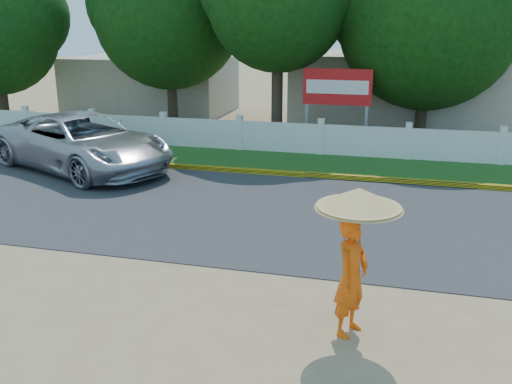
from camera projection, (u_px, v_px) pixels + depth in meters
The scene contains 11 objects.
ground at pixel (228, 294), 10.04m from camera, with size 120.00×120.00×0.00m, color #9E8460.
road at pixel (281, 213), 14.20m from camera, with size 60.00×7.00×0.02m, color #38383A.
grass_verge at pixel (314, 164), 19.07m from camera, with size 60.00×3.50×0.03m, color #2D601E.
curb at pixel (305, 175), 17.47m from camera, with size 40.00×0.18×0.16m, color yellow.
fence at pixel (321, 140), 20.25m from camera, with size 40.00×0.10×1.10m, color silver.
building_near at pixel (410, 90), 25.53m from camera, with size 10.00×6.00×3.20m, color #B7AD99.
building_far at pixel (152, 85), 29.63m from camera, with size 8.00×5.00×2.80m, color #B7AD99.
vehicle at pixel (83, 142), 18.10m from camera, with size 2.99×6.48×1.80m, color #A8AAB0.
monk_with_parasol at pixel (355, 241), 8.39m from camera, with size 1.28×1.28×2.33m.
billboard at pixel (337, 91), 20.72m from camera, with size 2.50×0.13×2.95m.
tree_row at pixel (325, 12), 22.11m from camera, with size 35.02×8.00×8.68m.
Camera 1 is at (2.76, -8.67, 4.64)m, focal length 40.00 mm.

